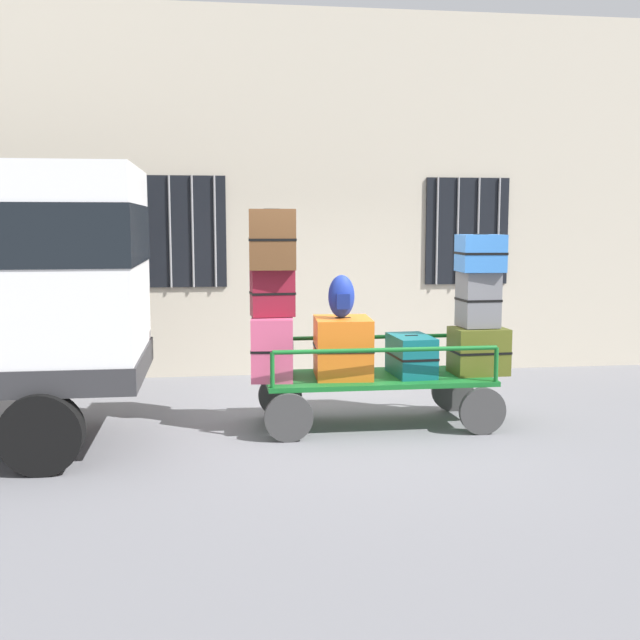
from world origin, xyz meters
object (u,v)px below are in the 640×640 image
at_px(luggage_cart, 377,386).
at_px(suitcase_left_top, 272,239).
at_px(suitcase_center_bottom, 411,355).
at_px(suitcase_midright_bottom, 478,351).
at_px(backpack, 341,297).
at_px(suitcase_midleft_bottom, 343,347).
at_px(suitcase_midright_top, 480,253).
at_px(suitcase_left_bottom, 273,347).
at_px(suitcase_midright_middle, 478,299).
at_px(suitcase_left_middle, 272,293).

height_order(luggage_cart, suitcase_left_top, suitcase_left_top).
relative_size(suitcase_center_bottom, suitcase_midright_bottom, 1.14).
bearing_deg(luggage_cart, suitcase_midright_bottom, -0.81).
height_order(suitcase_center_bottom, backpack, backpack).
bearing_deg(suitcase_midright_bottom, suitcase_midleft_bottom, 178.48).
height_order(suitcase_midright_bottom, suitcase_midright_top, suitcase_midright_top).
bearing_deg(suitcase_left_bottom, suitcase_left_top, -90.00).
relative_size(suitcase_midleft_bottom, backpack, 1.61).
bearing_deg(suitcase_midright_bottom, suitcase_midright_middle, 90.00).
bearing_deg(suitcase_left_middle, suitcase_left_bottom, 90.00).
xyz_separation_m(suitcase_left_top, suitcase_midright_middle, (2.18, 0.02, -0.64)).
relative_size(suitcase_midright_middle, backpack, 1.33).
xyz_separation_m(suitcase_left_middle, suitcase_left_top, (0.00, -0.00, 0.54)).
relative_size(suitcase_left_middle, suitcase_midright_bottom, 0.81).
height_order(suitcase_left_top, suitcase_midright_top, suitcase_left_top).
distance_m(suitcase_left_top, suitcase_midright_middle, 2.27).
bearing_deg(suitcase_left_middle, suitcase_midright_top, -0.55).
distance_m(suitcase_left_bottom, suitcase_midleft_bottom, 0.73).
distance_m(suitcase_left_bottom, suitcase_center_bottom, 1.46).
bearing_deg(suitcase_left_top, suitcase_midleft_bottom, 0.23).
height_order(luggage_cart, suitcase_center_bottom, suitcase_center_bottom).
distance_m(suitcase_left_top, suitcase_center_bottom, 1.90).
bearing_deg(suitcase_left_bottom, suitcase_midleft_bottom, -1.33).
relative_size(suitcase_midright_bottom, backpack, 1.34).
bearing_deg(suitcase_left_top, suitcase_midright_bottom, -0.94).
height_order(suitcase_midright_bottom, backpack, backpack).
xyz_separation_m(suitcase_midright_bottom, suitcase_midright_middle, (0.00, 0.05, 0.54)).
bearing_deg(suitcase_midright_top, suitcase_left_middle, 179.45).
height_order(suitcase_left_middle, suitcase_center_bottom, suitcase_left_middle).
relative_size(suitcase_left_bottom, suitcase_left_middle, 1.46).
bearing_deg(suitcase_left_top, suitcase_midright_top, -0.53).
bearing_deg(suitcase_midleft_bottom, suitcase_left_top, -179.77).
bearing_deg(suitcase_midright_middle, suitcase_center_bottom, -177.40).
height_order(suitcase_left_top, suitcase_midleft_bottom, suitcase_left_top).
relative_size(suitcase_center_bottom, suitcase_midright_middle, 1.14).
bearing_deg(suitcase_left_top, suitcase_midright_middle, 0.42).
height_order(suitcase_left_bottom, suitcase_midleft_bottom, suitcase_left_bottom).
xyz_separation_m(suitcase_midright_middle, backpack, (-1.47, -0.05, 0.05)).
bearing_deg(suitcase_left_top, suitcase_left_bottom, 90.00).
height_order(suitcase_left_middle, backpack, suitcase_left_middle).
xyz_separation_m(suitcase_left_middle, suitcase_midright_middle, (2.18, 0.02, -0.10)).
distance_m(suitcase_midleft_bottom, suitcase_midright_middle, 1.53).
height_order(suitcase_center_bottom, suitcase_midright_middle, suitcase_midright_middle).
bearing_deg(backpack, suitcase_midleft_bottom, 62.01).
xyz_separation_m(luggage_cart, suitcase_midright_bottom, (1.09, -0.02, 0.36)).
bearing_deg(suitcase_midright_bottom, suitcase_left_top, 179.06).
bearing_deg(luggage_cart, backpack, -177.74).
height_order(suitcase_left_bottom, suitcase_midright_top, suitcase_midright_top).
distance_m(suitcase_left_middle, suitcase_midright_middle, 2.18).
height_order(luggage_cart, suitcase_midleft_bottom, suitcase_midleft_bottom).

